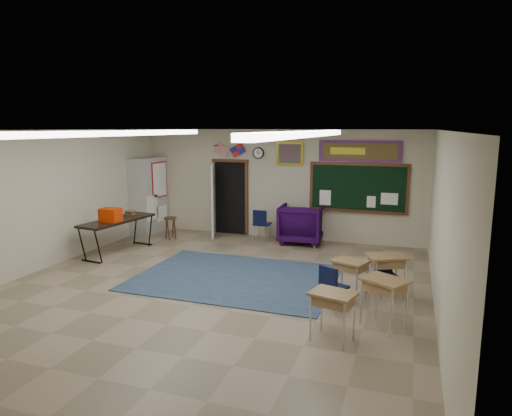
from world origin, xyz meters
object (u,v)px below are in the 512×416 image
(student_desk_front_right, at_px, (386,274))
(wooden_stool, at_px, (171,228))
(student_desk_front_left, at_px, (349,277))
(folding_table, at_px, (118,235))
(wingback_armchair, at_px, (301,224))

(student_desk_front_right, distance_m, wooden_stool, 6.43)
(student_desk_front_right, bearing_deg, student_desk_front_left, 179.83)
(student_desk_front_left, xyz_separation_m, folding_table, (-5.77, 1.21, 0.06))
(student_desk_front_left, distance_m, folding_table, 5.90)
(student_desk_front_right, xyz_separation_m, folding_table, (-6.39, 0.92, 0.03))
(folding_table, bearing_deg, wooden_stool, 80.32)
(student_desk_front_left, bearing_deg, wingback_armchair, 137.43)
(wingback_armchair, height_order, student_desk_front_right, wingback_armchair)
(student_desk_front_left, height_order, wooden_stool, student_desk_front_left)
(student_desk_front_right, relative_size, wooden_stool, 1.30)
(student_desk_front_left, height_order, student_desk_front_right, student_desk_front_right)
(folding_table, bearing_deg, student_desk_front_left, -4.56)
(wooden_stool, bearing_deg, wingback_armchair, 12.90)
(wingback_armchair, xyz_separation_m, student_desk_front_right, (2.39, -3.39, -0.08))
(folding_table, distance_m, wooden_stool, 1.75)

